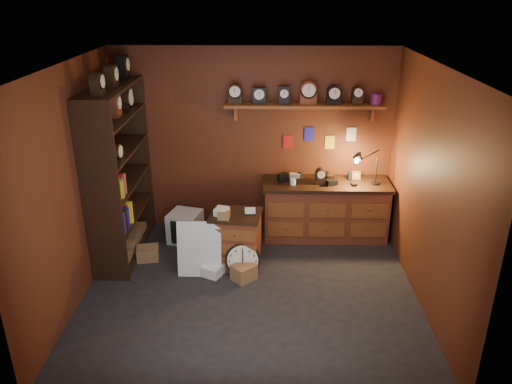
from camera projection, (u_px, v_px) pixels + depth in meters
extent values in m
plane|color=black|center=(250.00, 291.00, 6.10)|extent=(4.00, 4.00, 0.00)
cube|color=#552714|center=(254.00, 142.00, 7.24)|extent=(4.00, 0.02, 2.70)
cube|color=#552714|center=(242.00, 276.00, 3.92)|extent=(4.00, 0.02, 2.70)
cube|color=#552714|center=(72.00, 187.00, 5.62)|extent=(0.02, 3.60, 2.70)
cube|color=#552714|center=(429.00, 190.00, 5.54)|extent=(0.02, 3.60, 2.70)
cube|color=beige|center=(249.00, 66.00, 5.05)|extent=(4.00, 3.60, 0.02)
cube|color=brown|center=(304.00, 105.00, 6.86)|extent=(2.20, 0.30, 0.04)
cube|color=brown|center=(236.00, 112.00, 6.99)|extent=(0.04, 0.16, 0.20)
cube|color=brown|center=(372.00, 113.00, 6.96)|extent=(0.04, 0.16, 0.20)
cylinder|color=#B21419|center=(376.00, 99.00, 6.81)|extent=(0.16, 0.16, 0.15)
cube|color=#A01413|center=(264.00, 142.00, 7.22)|extent=(0.14, 0.01, 0.20)
cube|color=navy|center=(285.00, 134.00, 7.17)|extent=(0.14, 0.01, 0.20)
cube|color=gold|center=(305.00, 142.00, 7.21)|extent=(0.14, 0.01, 0.20)
cube|color=silver|center=(327.00, 134.00, 7.16)|extent=(0.14, 0.01, 0.20)
cube|color=black|center=(103.00, 173.00, 6.60)|extent=(0.03, 1.60, 2.30)
cube|color=black|center=(102.00, 197.00, 5.87)|extent=(0.45, 0.03, 2.30)
cube|color=black|center=(134.00, 155.00, 7.31)|extent=(0.45, 0.03, 2.30)
cube|color=black|center=(128.00, 246.00, 7.02)|extent=(0.43, 1.54, 0.03)
cube|color=black|center=(124.00, 214.00, 6.83)|extent=(0.43, 1.54, 0.03)
cube|color=black|center=(121.00, 184.00, 6.65)|extent=(0.43, 1.54, 0.03)
cube|color=black|center=(117.00, 152.00, 6.48)|extent=(0.43, 1.54, 0.03)
cube|color=black|center=(113.00, 118.00, 6.30)|extent=(0.43, 1.54, 0.03)
cube|color=black|center=(110.00, 88.00, 6.16)|extent=(0.43, 1.54, 0.03)
cube|color=brown|center=(325.00, 211.00, 7.29)|extent=(1.76, 0.60, 0.80)
cube|color=black|center=(327.00, 184.00, 7.12)|extent=(1.82, 0.66, 0.05)
cube|color=brown|center=(327.00, 220.00, 7.01)|extent=(1.68, 0.02, 0.52)
cylinder|color=black|center=(375.00, 183.00, 7.05)|extent=(0.12, 0.12, 0.02)
cylinder|color=black|center=(376.00, 171.00, 6.98)|extent=(0.02, 0.02, 0.38)
cylinder|color=black|center=(370.00, 155.00, 6.86)|extent=(0.27, 0.09, 0.14)
cone|color=black|center=(360.00, 158.00, 6.85)|extent=(0.18, 0.14, 0.18)
cube|color=brown|center=(236.00, 240.00, 6.56)|extent=(0.66, 0.57, 0.70)
cube|color=black|center=(236.00, 215.00, 6.42)|extent=(0.70, 0.61, 0.03)
cube|color=brown|center=(235.00, 250.00, 6.33)|extent=(0.54, 0.08, 0.60)
cylinder|color=black|center=(243.00, 260.00, 6.35)|extent=(0.45, 0.15, 0.45)
cylinder|color=beige|center=(243.00, 261.00, 6.32)|extent=(0.40, 0.09, 0.39)
cube|color=black|center=(243.00, 257.00, 6.29)|extent=(0.01, 0.04, 0.14)
cube|color=black|center=(247.00, 263.00, 6.32)|extent=(0.10, 0.01, 0.01)
cube|color=silver|center=(200.00, 274.00, 6.46)|extent=(0.56, 0.16, 0.74)
cube|color=silver|center=(185.00, 227.00, 7.22)|extent=(0.52, 0.52, 0.44)
cube|color=black|center=(183.00, 234.00, 7.01)|extent=(0.35, 0.11, 0.35)
cube|color=olive|center=(148.00, 253.00, 6.77)|extent=(0.33, 0.29, 0.18)
cube|color=white|center=(214.00, 270.00, 6.42)|extent=(0.32, 0.34, 0.14)
cube|color=olive|center=(244.00, 272.00, 6.30)|extent=(0.36, 0.36, 0.21)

